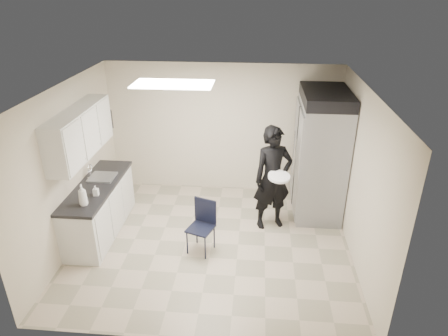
# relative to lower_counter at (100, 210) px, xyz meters

# --- Properties ---
(floor) EXTENTS (4.50, 4.50, 0.00)m
(floor) POSITION_rel_lower_counter_xyz_m (1.95, -0.20, -0.43)
(floor) COLOR tan
(floor) RESTS_ON ground
(ceiling) EXTENTS (4.50, 4.50, 0.00)m
(ceiling) POSITION_rel_lower_counter_xyz_m (1.95, -0.20, 2.17)
(ceiling) COLOR silver
(ceiling) RESTS_ON back_wall
(back_wall) EXTENTS (4.50, 0.00, 4.50)m
(back_wall) POSITION_rel_lower_counter_xyz_m (1.95, 1.80, 0.87)
(back_wall) COLOR #BFB79D
(back_wall) RESTS_ON floor
(left_wall) EXTENTS (0.00, 4.00, 4.00)m
(left_wall) POSITION_rel_lower_counter_xyz_m (-0.30, -0.20, 0.87)
(left_wall) COLOR #BFB79D
(left_wall) RESTS_ON floor
(right_wall) EXTENTS (0.00, 4.00, 4.00)m
(right_wall) POSITION_rel_lower_counter_xyz_m (4.20, -0.20, 0.87)
(right_wall) COLOR #BFB79D
(right_wall) RESTS_ON floor
(ceiling_panel) EXTENTS (1.20, 0.60, 0.02)m
(ceiling_panel) POSITION_rel_lower_counter_xyz_m (1.35, 0.20, 2.14)
(ceiling_panel) COLOR white
(ceiling_panel) RESTS_ON ceiling
(lower_counter) EXTENTS (0.60, 1.90, 0.86)m
(lower_counter) POSITION_rel_lower_counter_xyz_m (0.00, 0.00, 0.00)
(lower_counter) COLOR silver
(lower_counter) RESTS_ON floor
(countertop) EXTENTS (0.64, 1.95, 0.05)m
(countertop) POSITION_rel_lower_counter_xyz_m (0.00, 0.00, 0.46)
(countertop) COLOR black
(countertop) RESTS_ON lower_counter
(sink) EXTENTS (0.42, 0.40, 0.14)m
(sink) POSITION_rel_lower_counter_xyz_m (0.02, 0.25, 0.44)
(sink) COLOR gray
(sink) RESTS_ON countertop
(faucet) EXTENTS (0.02, 0.02, 0.24)m
(faucet) POSITION_rel_lower_counter_xyz_m (-0.18, 0.25, 0.59)
(faucet) COLOR silver
(faucet) RESTS_ON countertop
(upper_cabinets) EXTENTS (0.35, 1.80, 0.75)m
(upper_cabinets) POSITION_rel_lower_counter_xyz_m (-0.13, 0.00, 1.40)
(upper_cabinets) COLOR silver
(upper_cabinets) RESTS_ON left_wall
(towel_dispenser) EXTENTS (0.22, 0.30, 0.35)m
(towel_dispenser) POSITION_rel_lower_counter_xyz_m (-0.19, 1.15, 1.19)
(towel_dispenser) COLOR black
(towel_dispenser) RESTS_ON left_wall
(notice_sticker_left) EXTENTS (0.00, 0.12, 0.07)m
(notice_sticker_left) POSITION_rel_lower_counter_xyz_m (-0.29, -0.10, 0.79)
(notice_sticker_left) COLOR yellow
(notice_sticker_left) RESTS_ON left_wall
(notice_sticker_right) EXTENTS (0.00, 0.12, 0.07)m
(notice_sticker_right) POSITION_rel_lower_counter_xyz_m (-0.29, 0.10, 0.75)
(notice_sticker_right) COLOR yellow
(notice_sticker_right) RESTS_ON left_wall
(commercial_fridge) EXTENTS (0.80, 1.35, 2.10)m
(commercial_fridge) POSITION_rel_lower_counter_xyz_m (3.78, 1.07, 0.62)
(commercial_fridge) COLOR gray
(commercial_fridge) RESTS_ON floor
(fridge_compressor) EXTENTS (0.80, 1.35, 0.20)m
(fridge_compressor) POSITION_rel_lower_counter_xyz_m (3.78, 1.07, 1.77)
(fridge_compressor) COLOR black
(fridge_compressor) RESTS_ON commercial_fridge
(folding_chair) EXTENTS (0.48, 0.48, 0.85)m
(folding_chair) POSITION_rel_lower_counter_xyz_m (1.80, -0.41, -0.01)
(folding_chair) COLOR black
(folding_chair) RESTS_ON floor
(man_tuxedo) EXTENTS (0.80, 0.66, 1.85)m
(man_tuxedo) POSITION_rel_lower_counter_xyz_m (2.93, 0.45, 0.50)
(man_tuxedo) COLOR black
(man_tuxedo) RESTS_ON floor
(bucket_lid) EXTENTS (0.46, 0.46, 0.04)m
(bucket_lid) POSITION_rel_lower_counter_xyz_m (3.02, 0.22, 0.65)
(bucket_lid) COLOR white
(bucket_lid) RESTS_ON man_tuxedo
(soap_bottle_a) EXTENTS (0.16, 0.16, 0.34)m
(soap_bottle_a) POSITION_rel_lower_counter_xyz_m (0.07, -0.65, 0.65)
(soap_bottle_a) COLOR white
(soap_bottle_a) RESTS_ON countertop
(soap_bottle_b) EXTENTS (0.08, 0.08, 0.17)m
(soap_bottle_b) POSITION_rel_lower_counter_xyz_m (0.15, -0.35, 0.57)
(soap_bottle_b) COLOR #ABAAB6
(soap_bottle_b) RESTS_ON countertop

